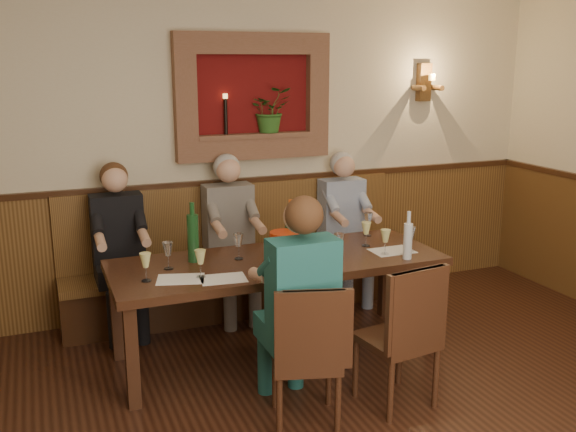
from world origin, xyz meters
name	(u,v)px	position (x,y,z in m)	size (l,w,h in m)	color
room_shell	(432,124)	(0.00, 0.00, 1.89)	(6.04, 6.04, 2.82)	beige
wainscoting	(418,402)	(0.00, 0.00, 0.59)	(6.02, 6.02, 1.15)	#523317
wall_niche	(258,102)	(0.24, 2.94, 1.81)	(1.36, 0.30, 1.06)	#600D0D
wall_sconce	(425,83)	(1.90, 2.93, 1.94)	(0.25, 0.20, 0.35)	#523317
dining_table	(278,269)	(0.00, 1.85, 0.68)	(2.40, 0.90, 0.75)	black
bench	(240,275)	(0.00, 2.79, 0.33)	(3.00, 0.45, 1.11)	#381E0F
chair_near_left	(306,382)	(-0.18, 0.92, 0.26)	(0.50, 0.50, 0.91)	black
chair_near_right	(398,363)	(0.46, 0.91, 0.28)	(0.48, 0.48, 0.95)	black
person_bench_left	(121,265)	(-1.01, 2.69, 0.57)	(0.40, 0.49, 1.38)	black
person_bench_mid	(232,252)	(-0.10, 2.69, 0.58)	(0.41, 0.50, 1.40)	#585451
person_bench_right	(345,241)	(0.97, 2.69, 0.56)	(0.39, 0.48, 1.36)	navy
person_chair_front	(297,324)	(-0.17, 1.07, 0.58)	(0.41, 0.50, 1.40)	#1C5163
spittoon_bucket	(285,248)	(0.00, 1.71, 0.87)	(0.21, 0.21, 0.24)	red
wine_bottle_green_a	(291,234)	(0.09, 1.81, 0.93)	(0.08, 0.08, 0.44)	#19471E
wine_bottle_green_b	(193,237)	(-0.58, 2.02, 0.93)	(0.11, 0.11, 0.43)	#19471E
water_bottle	(408,240)	(0.87, 1.51, 0.89)	(0.08, 0.08, 0.35)	silver
tasting_sheet_a	(181,279)	(-0.75, 1.67, 0.75)	(0.31, 0.22, 0.00)	white
tasting_sheet_b	(292,264)	(0.05, 1.68, 0.75)	(0.27, 0.19, 0.00)	white
tasting_sheet_c	(392,251)	(0.87, 1.71, 0.75)	(0.32, 0.23, 0.00)	white
tasting_sheet_d	(223,279)	(-0.49, 1.57, 0.75)	(0.30, 0.21, 0.00)	white
wine_glass_0	(146,267)	(-0.97, 1.72, 0.85)	(0.08, 0.08, 0.19)	#D4D47F
wine_glass_1	(168,256)	(-0.78, 1.91, 0.85)	(0.08, 0.08, 0.19)	white
wine_glass_2	(201,264)	(-0.62, 1.65, 0.85)	(0.08, 0.08, 0.19)	#D4D47F
wine_glass_3	(239,246)	(-0.26, 1.95, 0.85)	(0.08, 0.08, 0.19)	white
wine_glass_4	(282,255)	(-0.05, 1.64, 0.85)	(0.08, 0.08, 0.19)	#D4D47F
wine_glass_5	(296,240)	(0.19, 1.95, 0.85)	(0.08, 0.08, 0.19)	#D4D47F
wine_glass_6	(339,246)	(0.41, 1.68, 0.85)	(0.08, 0.08, 0.19)	white
wine_glass_7	(366,234)	(0.75, 1.91, 0.85)	(0.08, 0.08, 0.19)	#D4D47F
wine_glass_8	(410,239)	(0.99, 1.65, 0.85)	(0.08, 0.08, 0.19)	white
wine_glass_9	(271,263)	(-0.18, 1.50, 0.85)	(0.08, 0.08, 0.19)	#D4D47F
wine_glass_10	(368,224)	(0.91, 2.17, 0.85)	(0.08, 0.08, 0.19)	white
wine_glass_11	(385,242)	(0.78, 1.65, 0.85)	(0.08, 0.08, 0.19)	#D4D47F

